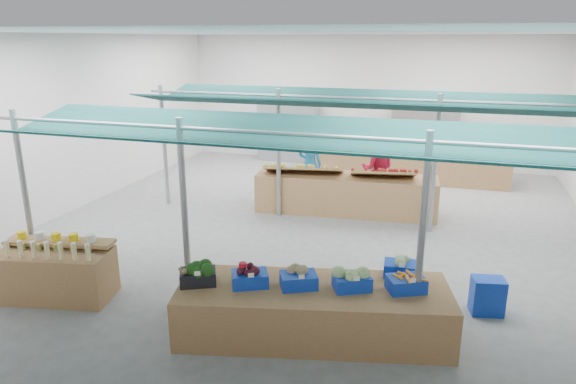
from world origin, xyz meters
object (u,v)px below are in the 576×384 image
at_px(veg_counter, 313,311).
at_px(vendor_left, 310,164).
at_px(fruit_counter, 346,194).
at_px(crate_stack, 487,296).
at_px(vendor_right, 378,169).
at_px(bottle_shelf, 56,272).

xyz_separation_m(veg_counter, vendor_left, (-1.83, 6.56, 0.49)).
distance_m(veg_counter, vendor_left, 6.83).
relative_size(fruit_counter, crate_stack, 7.47).
relative_size(vendor_left, vendor_right, 1.00).
bearing_deg(crate_stack, bottle_shelf, -167.01).
height_order(fruit_counter, vendor_right, vendor_right).
bearing_deg(fruit_counter, veg_counter, -88.75).
height_order(fruit_counter, vendor_left, vendor_left).
bearing_deg(bottle_shelf, crate_stack, 1.53).
xyz_separation_m(crate_stack, vendor_left, (-4.24, 5.18, 0.57)).
bearing_deg(veg_counter, vendor_right, 76.98).
distance_m(vendor_left, vendor_right, 1.80).
distance_m(bottle_shelf, vendor_left, 7.17).
xyz_separation_m(bottle_shelf, fruit_counter, (3.66, 5.62, 0.02)).
distance_m(bottle_shelf, vendor_right, 7.97).
bearing_deg(vendor_right, fruit_counter, 56.02).
relative_size(bottle_shelf, vendor_right, 1.12).
height_order(bottle_shelf, fruit_counter, bottle_shelf).
bearing_deg(vendor_left, crate_stack, 123.95).
relative_size(crate_stack, vendor_left, 0.33).
height_order(bottle_shelf, vendor_right, vendor_right).
bearing_deg(fruit_counter, vendor_right, 56.02).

